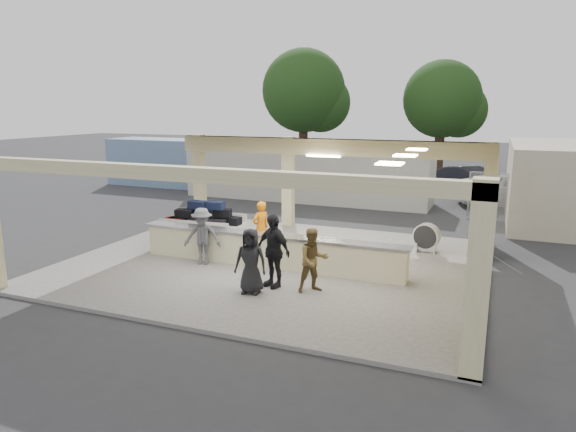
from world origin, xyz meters
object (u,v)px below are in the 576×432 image
at_px(drum_fan, 426,237).
at_px(container_white, 305,173).
at_px(baggage_handler, 261,228).
at_px(passenger_d, 251,261).
at_px(container_blue, 192,163).
at_px(passenger_c, 202,236).
at_px(car_white_a, 518,190).
at_px(passenger_a, 313,260).
at_px(baggage_counter, 269,250).
at_px(luggage_cart, 203,221).
at_px(passenger_b, 273,250).
at_px(car_dark, 471,181).

xyz_separation_m(drum_fan, container_white, (-7.03, 7.94, 0.76)).
xyz_separation_m(drum_fan, baggage_handler, (-4.83, -2.17, 0.34)).
xyz_separation_m(passenger_d, container_blue, (-11.16, 14.94, 0.46)).
distance_m(passenger_c, car_white_a, 16.45).
bearing_deg(passenger_a, baggage_counter, 103.53).
xyz_separation_m(luggage_cart, passenger_b, (3.89, -3.00, 0.17)).
bearing_deg(car_dark, baggage_handler, -163.73).
bearing_deg(baggage_counter, car_white_a, 62.13).
bearing_deg(car_white_a, baggage_handler, 131.57).
bearing_deg(car_dark, baggage_counter, -159.95).
xyz_separation_m(passenger_d, car_dark, (4.31, 18.23, -0.17)).
bearing_deg(luggage_cart, passenger_d, -49.69).
distance_m(drum_fan, car_dark, 12.83).
height_order(baggage_counter, passenger_a, passenger_a).
distance_m(luggage_cart, drum_fan, 7.39).
xyz_separation_m(baggage_counter, passenger_d, (0.47, -2.14, 0.34)).
distance_m(baggage_counter, passenger_c, 2.00).
height_order(passenger_a, passenger_c, passenger_c).
relative_size(passenger_c, container_white, 0.13).
distance_m(baggage_handler, car_white_a, 14.46).
height_order(passenger_d, container_blue, container_blue).
relative_size(drum_fan, passenger_a, 0.57).
xyz_separation_m(baggage_handler, passenger_d, (1.24, -3.25, -0.02)).
bearing_deg(passenger_b, drum_fan, 78.15).
height_order(drum_fan, passenger_d, passenger_d).
relative_size(baggage_handler, car_dark, 0.37).
bearing_deg(passenger_a, car_white_a, 32.22).
relative_size(baggage_counter, container_white, 0.65).
distance_m(luggage_cart, passenger_a, 5.80).
xyz_separation_m(passenger_c, container_white, (-1.06, 11.73, 0.41)).
xyz_separation_m(passenger_b, container_white, (-3.76, 12.72, 0.30)).
bearing_deg(car_white_a, container_blue, 75.81).
relative_size(passenger_a, car_white_a, 0.30).
bearing_deg(container_white, container_blue, 169.40).
xyz_separation_m(luggage_cart, car_dark, (7.88, 14.59, -0.14)).
relative_size(passenger_b, container_white, 0.15).
xyz_separation_m(luggage_cart, drum_fan, (7.16, 1.79, -0.29)).
height_order(baggage_handler, passenger_a, baggage_handler).
bearing_deg(passenger_c, passenger_b, -35.74).
distance_m(luggage_cart, passenger_b, 4.91).
bearing_deg(passenger_b, passenger_a, 24.02).
distance_m(passenger_b, container_white, 13.27).
bearing_deg(container_blue, car_white_a, 2.82).
bearing_deg(passenger_d, car_white_a, 58.47).
height_order(baggage_counter, baggage_handler, baggage_handler).
height_order(passenger_b, container_blue, container_blue).
distance_m(car_white_a, car_dark, 3.58).
distance_m(passenger_d, car_dark, 18.73).
xyz_separation_m(drum_fan, container_blue, (-14.75, 9.52, 0.78)).
distance_m(drum_fan, car_white_a, 10.45).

